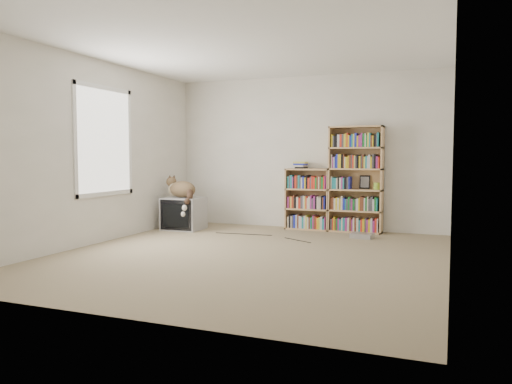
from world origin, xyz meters
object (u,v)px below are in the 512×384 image
(bookcase_tall, at_px, (356,182))
(dvd_player, at_px, (362,236))
(crt_tv, at_px, (184,213))
(bookcase_short, at_px, (308,201))
(cat, at_px, (183,192))

(bookcase_tall, distance_m, dvd_player, 0.97)
(crt_tv, distance_m, dvd_player, 2.87)
(bookcase_short, height_order, dvd_player, bookcase_short)
(dvd_player, bearing_deg, bookcase_tall, 116.72)
(bookcase_tall, height_order, dvd_player, bookcase_tall)
(cat, bearing_deg, crt_tv, 106.93)
(crt_tv, distance_m, cat, 0.36)
(crt_tv, height_order, bookcase_short, bookcase_short)
(bookcase_tall, xyz_separation_m, dvd_player, (0.20, -0.57, -0.76))
(cat, relative_size, bookcase_short, 0.70)
(cat, distance_m, bookcase_tall, 2.77)
(bookcase_short, bearing_deg, bookcase_tall, 0.03)
(bookcase_short, relative_size, dvd_player, 3.18)
(crt_tv, height_order, dvd_player, crt_tv)
(crt_tv, relative_size, cat, 0.88)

